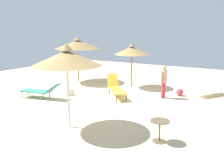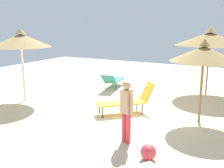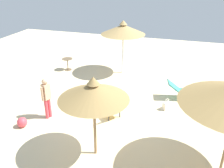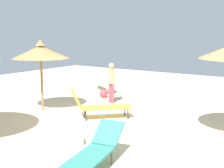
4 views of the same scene
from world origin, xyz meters
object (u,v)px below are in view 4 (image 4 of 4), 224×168
at_px(parasol_umbrella_far_left, 41,52).
at_px(lounge_chair_near_left, 105,82).
at_px(lounge_chair_center, 94,150).
at_px(handbag, 78,138).
at_px(person_standing_edge, 111,81).
at_px(beach_ball, 104,94).
at_px(lounge_chair_back, 98,105).

height_order(parasol_umbrella_far_left, lounge_chair_near_left, parasol_umbrella_far_left).
relative_size(lounge_chair_center, handbag, 4.37).
height_order(person_standing_edge, beach_ball, person_standing_edge).
xyz_separation_m(parasol_umbrella_far_left, lounge_chair_near_left, (4.44, 0.45, -1.72)).
height_order(parasol_umbrella_far_left, lounge_chair_back, parasol_umbrella_far_left).
bearing_deg(lounge_chair_near_left, lounge_chair_back, -146.36).
bearing_deg(beach_ball, parasol_umbrella_far_left, 169.93).
bearing_deg(lounge_chair_back, parasol_umbrella_far_left, 97.20).
bearing_deg(person_standing_edge, beach_ball, 54.80).
height_order(lounge_chair_back, person_standing_edge, person_standing_edge).
height_order(lounge_chair_near_left, lounge_chair_center, lounge_chair_near_left).
bearing_deg(handbag, lounge_chair_center, -125.93).
bearing_deg(beach_ball, person_standing_edge, -125.20).
height_order(lounge_chair_center, handbag, lounge_chair_center).
xyz_separation_m(lounge_chair_center, lounge_chair_back, (2.98, 2.20, 0.06)).
height_order(handbag, beach_ball, handbag).
xyz_separation_m(handbag, beach_ball, (4.84, 2.78, 0.01)).
bearing_deg(beach_ball, handbag, -150.18).
distance_m(person_standing_edge, handbag, 4.74).
xyz_separation_m(lounge_chair_near_left, beach_ball, (-1.42, -0.99, -0.23)).
distance_m(lounge_chair_center, lounge_chair_back, 3.71).
relative_size(parasol_umbrella_far_left, handbag, 5.32).
distance_m(lounge_chair_center, person_standing_edge, 6.03).
bearing_deg(beach_ball, lounge_chair_center, -145.17).
xyz_separation_m(lounge_chair_near_left, lounge_chair_center, (-7.13, -4.96, -0.01)).
xyz_separation_m(lounge_chair_near_left, person_standing_edge, (-2.01, -1.82, 0.50)).
xyz_separation_m(parasol_umbrella_far_left, beach_ball, (3.02, -0.54, -1.95)).
bearing_deg(person_standing_edge, lounge_chair_back, -156.24).
xyz_separation_m(lounge_chair_center, beach_ball, (5.71, 3.97, -0.22)).
distance_m(handbag, beach_ball, 5.58).
xyz_separation_m(lounge_chair_near_left, handbag, (-6.27, -3.76, -0.24)).
bearing_deg(beach_ball, lounge_chair_back, -146.93).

